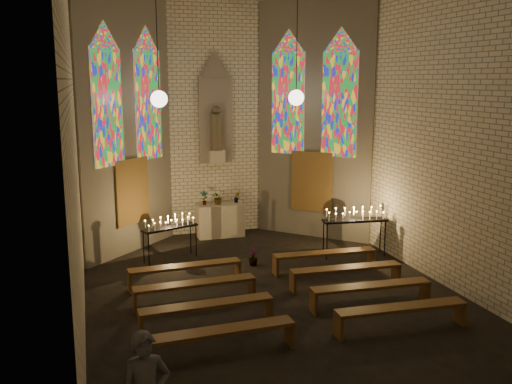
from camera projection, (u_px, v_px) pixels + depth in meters
floor at (279, 301)px, 12.27m from camera, size 12.00×12.00×0.00m
room at (237, 118)px, 14.71m from camera, size 8.22×12.43×7.00m
altar at (220, 220)px, 17.29m from camera, size 1.40×0.60×1.00m
flower_vase_left at (204, 198)px, 17.05m from camera, size 0.24×0.17×0.44m
flower_vase_center at (218, 197)px, 17.14m from camera, size 0.47×0.44×0.42m
flower_vase_right at (237, 197)px, 17.40m from camera, size 0.21×0.18×0.33m
aisle_flower_pot at (253, 257)px, 14.63m from camera, size 0.25×0.25×0.44m
votive_stand_left at (170, 225)px, 14.96m from camera, size 1.54×0.88×1.11m
votive_stand_right at (355, 217)px, 15.22m from camera, size 1.77×0.61×1.27m
pew_left_0 at (185, 269)px, 13.16m from camera, size 2.62×0.48×0.50m
pew_right_0 at (325, 255)px, 14.15m from camera, size 2.62×0.48×0.50m
pew_left_1 at (195, 286)px, 12.03m from camera, size 2.62×0.48×0.50m
pew_right_1 at (346, 271)px, 13.02m from camera, size 2.62×0.48×0.50m
pew_left_2 at (207, 308)px, 10.90m from camera, size 2.62×0.48×0.50m
pew_right_2 at (371, 289)px, 11.89m from camera, size 2.62×0.48×0.50m
pew_left_3 at (221, 334)px, 9.78m from camera, size 2.62×0.48×0.50m
pew_right_3 at (401, 311)px, 10.77m from camera, size 2.62×0.48×0.50m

